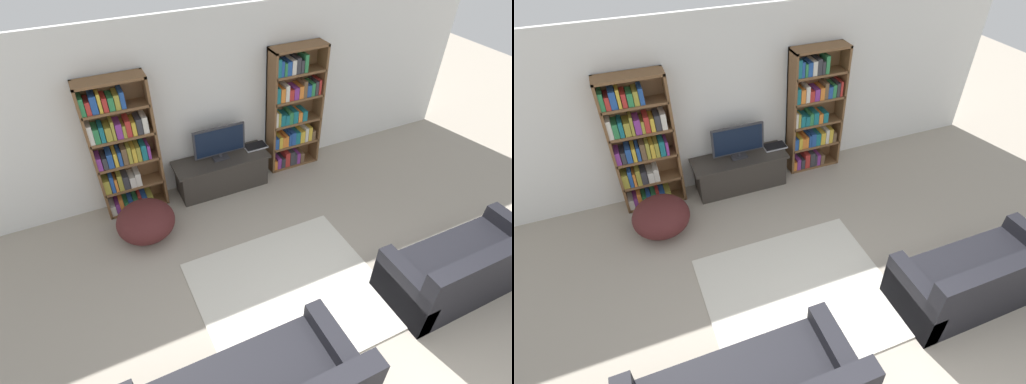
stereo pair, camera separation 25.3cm
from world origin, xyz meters
TOP-DOWN VIEW (x-y plane):
  - wall_back at (0.00, 4.23)m, footprint 8.80×0.06m
  - bookshelf_left at (-1.42, 4.05)m, footprint 0.87×0.30m
  - bookshelf_right at (1.20, 4.05)m, footprint 0.87×0.30m
  - tv_stand at (-0.07, 3.92)m, footprint 1.45×0.51m
  - television at (-0.07, 3.93)m, footprint 0.80×0.16m
  - laptop at (0.53, 3.99)m, footprint 0.35×0.21m
  - area_rug at (-0.09, 1.66)m, footprint 2.16×1.95m
  - couch_right_sofa at (1.78, 0.91)m, footprint 1.89×0.82m
  - beanbag_ottoman at (-1.39, 3.36)m, footprint 0.78×0.78m

SIDE VIEW (x-z plane):
  - area_rug at x=-0.09m, z-range 0.00..0.02m
  - beanbag_ottoman at x=-1.39m, z-range 0.00..0.49m
  - tv_stand at x=-0.07m, z-range 0.00..0.53m
  - couch_right_sofa at x=1.78m, z-range -0.14..0.76m
  - laptop at x=0.53m, z-range 0.53..0.56m
  - television at x=-0.07m, z-range 0.55..1.08m
  - bookshelf_right at x=1.20m, z-range -0.03..1.98m
  - bookshelf_left at x=-1.42m, z-range -0.02..1.99m
  - wall_back at x=0.00m, z-range 0.00..2.60m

